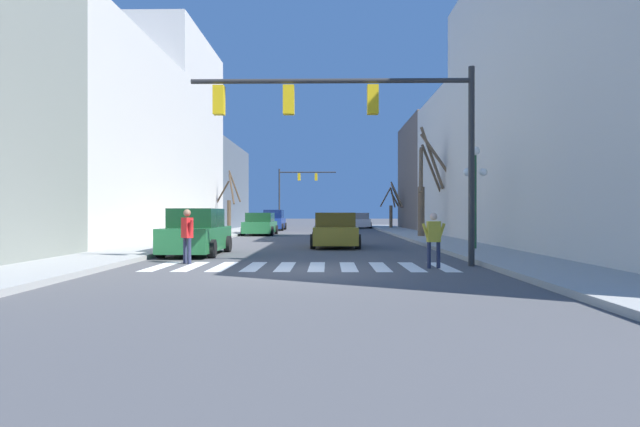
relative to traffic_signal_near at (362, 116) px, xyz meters
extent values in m
plane|color=#4C4C4F|center=(-1.75, -1.29, -4.35)|extent=(240.00, 240.00, 0.00)
cube|color=#9E9E99|center=(-8.27, -1.29, -4.27)|extent=(2.70, 90.00, 0.15)
cube|color=#9E9E99|center=(4.77, -1.29, -4.27)|extent=(2.70, 90.00, 0.15)
cube|color=beige|center=(-12.62, 9.34, 0.67)|extent=(6.00, 12.14, 10.03)
cube|color=beige|center=(-12.62, 20.86, 2.58)|extent=(6.00, 10.88, 13.85)
cube|color=#515B66|center=(-12.62, 32.89, -0.37)|extent=(6.00, 13.19, 7.95)
cube|color=beige|center=(9.12, 10.79, 2.23)|extent=(6.00, 8.78, 13.16)
cube|color=beige|center=(9.12, 20.19, 0.43)|extent=(6.00, 10.02, 9.55)
cube|color=#66564C|center=(9.12, 30.78, 0.55)|extent=(6.00, 11.17, 9.79)
cube|color=white|center=(-5.80, -0.24, -4.34)|extent=(0.45, 2.60, 0.01)
cube|color=white|center=(-4.90, -0.24, -4.34)|extent=(0.45, 2.60, 0.01)
cube|color=white|center=(-4.00, -0.24, -4.34)|extent=(0.45, 2.60, 0.01)
cube|color=white|center=(-3.10, -0.24, -4.34)|extent=(0.45, 2.60, 0.01)
cube|color=white|center=(-2.20, -0.24, -4.34)|extent=(0.45, 2.60, 0.01)
cube|color=white|center=(-1.30, -0.24, -4.34)|extent=(0.45, 2.60, 0.01)
cube|color=white|center=(-0.40, -0.24, -4.34)|extent=(0.45, 2.60, 0.01)
cube|color=white|center=(0.50, -0.24, -4.34)|extent=(0.45, 2.60, 0.01)
cube|color=white|center=(1.40, -0.24, -4.34)|extent=(0.45, 2.60, 0.01)
cube|color=white|center=(2.30, -0.24, -4.34)|extent=(0.45, 2.60, 0.01)
cylinder|color=#2D2D2D|center=(3.17, 0.00, -1.46)|extent=(0.18, 0.18, 5.78)
cylinder|color=#2D2D2D|center=(-0.90, 0.00, 1.03)|extent=(8.15, 0.14, 0.14)
cube|color=yellow|center=(0.32, 0.00, 0.48)|extent=(0.32, 0.28, 0.84)
cube|color=yellow|center=(-2.13, 0.00, 0.48)|extent=(0.32, 0.28, 0.84)
cube|color=yellow|center=(-4.16, 0.00, 0.48)|extent=(0.32, 0.28, 0.84)
cylinder|color=#2D2D2D|center=(-6.67, 43.44, -1.01)|extent=(0.18, 0.18, 6.67)
cylinder|color=#2D2D2D|center=(-3.38, 43.44, 1.93)|extent=(6.59, 0.14, 0.14)
cube|color=yellow|center=(-4.36, 43.44, 1.38)|extent=(0.32, 0.28, 0.84)
cube|color=yellow|center=(-2.39, 43.44, 1.38)|extent=(0.32, 0.28, 0.84)
cylinder|color=#1E4C2D|center=(4.78, 5.14, -2.37)|extent=(0.12, 0.12, 3.64)
sphere|color=white|center=(4.78, 5.14, -0.37)|extent=(0.36, 0.36, 0.36)
sphere|color=white|center=(4.46, 5.14, -1.21)|extent=(0.31, 0.31, 0.31)
sphere|color=white|center=(5.10, 5.14, -1.21)|extent=(0.31, 0.31, 0.31)
cube|color=silver|center=(2.23, 36.32, -3.79)|extent=(1.87, 4.67, 0.75)
cube|color=slate|center=(2.23, 36.32, -3.11)|extent=(1.72, 2.43, 0.62)
cylinder|color=black|center=(1.28, 37.76, -4.03)|extent=(0.22, 0.64, 0.64)
cylinder|color=black|center=(3.19, 37.76, -4.03)|extent=(0.22, 0.64, 0.64)
cylinder|color=black|center=(1.28, 34.87, -4.03)|extent=(0.22, 0.64, 0.64)
cylinder|color=black|center=(3.19, 34.87, -4.03)|extent=(0.22, 0.64, 0.64)
cube|color=navy|center=(-5.81, 29.77, -3.72)|extent=(1.72, 4.74, 0.90)
cube|color=#0E1C46|center=(-5.81, 29.77, -2.90)|extent=(1.58, 2.46, 0.74)
cylinder|color=black|center=(-6.69, 31.24, -4.03)|extent=(0.22, 0.64, 0.64)
cylinder|color=black|center=(-4.94, 31.24, -4.03)|extent=(0.22, 0.64, 0.64)
cylinder|color=black|center=(-6.69, 28.30, -4.03)|extent=(0.22, 0.64, 0.64)
cylinder|color=black|center=(-4.94, 28.30, -4.03)|extent=(0.22, 0.64, 0.64)
cube|color=#A38423|center=(-0.67, 8.05, -3.79)|extent=(1.89, 4.26, 0.76)
cube|color=#594813|center=(-0.67, 8.05, -3.10)|extent=(1.74, 2.22, 0.62)
cylinder|color=black|center=(-1.63, 9.37, -4.03)|extent=(0.22, 0.64, 0.64)
cylinder|color=black|center=(0.30, 9.37, -4.03)|extent=(0.22, 0.64, 0.64)
cylinder|color=black|center=(-1.63, 6.73, -4.03)|extent=(0.22, 0.64, 0.64)
cylinder|color=black|center=(0.30, 6.73, -4.03)|extent=(0.22, 0.64, 0.64)
cube|color=#236B38|center=(-5.81, 3.74, -3.75)|extent=(1.72, 4.28, 0.84)
cube|color=#133A1E|center=(-5.81, 3.74, -2.99)|extent=(1.58, 2.23, 0.69)
cylinder|color=black|center=(-6.69, 5.07, -4.03)|extent=(0.22, 0.64, 0.64)
cylinder|color=black|center=(-4.93, 5.07, -4.03)|extent=(0.22, 0.64, 0.64)
cylinder|color=black|center=(-6.69, 2.42, -4.03)|extent=(0.22, 0.64, 0.64)
cylinder|color=black|center=(-4.93, 2.42, -4.03)|extent=(0.22, 0.64, 0.64)
cube|color=#236B38|center=(-5.73, 20.26, -3.79)|extent=(1.89, 4.67, 0.76)
cube|color=#133A1E|center=(-5.73, 20.26, -3.10)|extent=(1.74, 2.43, 0.62)
cylinder|color=black|center=(-6.69, 21.71, -4.03)|extent=(0.22, 0.64, 0.64)
cylinder|color=black|center=(-4.76, 21.71, -4.03)|extent=(0.22, 0.64, 0.64)
cylinder|color=black|center=(-6.69, 18.82, -4.03)|extent=(0.22, 0.64, 0.64)
cylinder|color=black|center=(-4.76, 18.82, -4.03)|extent=(0.22, 0.64, 0.64)
cylinder|color=#282D47|center=(-5.17, 0.49, -3.96)|extent=(0.12, 0.12, 0.78)
cylinder|color=#282D47|center=(-5.36, 0.70, -3.96)|extent=(0.12, 0.12, 0.78)
cube|color=red|center=(-5.27, 0.59, -3.26)|extent=(0.42, 0.43, 0.62)
sphere|color=#8C664C|center=(-5.27, 0.59, -2.81)|extent=(0.22, 0.22, 0.22)
cylinder|color=red|center=(-5.12, 0.43, -3.30)|extent=(0.24, 0.26, 0.60)
cylinder|color=red|center=(-5.41, 0.76, -3.30)|extent=(0.24, 0.26, 0.60)
cylinder|color=#282D47|center=(1.83, -0.58, -3.98)|extent=(0.11, 0.11, 0.73)
cylinder|color=#282D47|center=(2.09, -0.57, -3.98)|extent=(0.11, 0.11, 0.73)
cube|color=gold|center=(1.96, -0.58, -3.33)|extent=(0.37, 0.22, 0.58)
sphere|color=beige|center=(1.96, -0.58, -2.91)|extent=(0.21, 0.21, 0.21)
cylinder|color=gold|center=(1.75, -0.59, -3.37)|extent=(0.25, 0.09, 0.56)
cylinder|color=gold|center=(2.16, -0.57, -3.37)|extent=(0.25, 0.09, 0.56)
cylinder|color=brown|center=(4.99, 33.02, -3.15)|extent=(0.31, 0.31, 2.10)
cylinder|color=brown|center=(5.42, 33.43, -1.50)|extent=(0.95, 1.01, 1.44)
cylinder|color=brown|center=(5.24, 33.40, -1.37)|extent=(0.63, 0.92, 1.86)
cylinder|color=brown|center=(4.51, 33.23, -1.28)|extent=(1.09, 0.59, 1.94)
cylinder|color=brown|center=(5.65, 33.77, -1.25)|extent=(1.36, 1.71, 2.45)
cylinder|color=brown|center=(5.49, 32.54, -1.08)|extent=(1.12, 1.12, 2.51)
cylinder|color=brown|center=(4.64, 15.73, -2.71)|extent=(0.41, 0.41, 2.97)
cylinder|color=brown|center=(4.74, 16.24, -0.10)|extent=(0.41, 1.23, 2.58)
cylinder|color=brown|center=(5.35, 15.93, 0.53)|extent=(1.58, 0.58, 3.79)
cylinder|color=brown|center=(5.43, 16.49, -0.07)|extent=(1.62, 1.72, 2.87)
cylinder|color=brown|center=(4.41, 14.73, -0.33)|extent=(0.58, 2.13, 2.75)
cylinder|color=brown|center=(5.76, 15.66, 0.32)|extent=(2.39, 0.32, 3.40)
cylinder|color=#473828|center=(-8.58, 23.59, -3.02)|extent=(0.29, 0.29, 2.35)
cylinder|color=#473828|center=(-9.13, 23.90, -1.18)|extent=(1.18, 0.79, 1.70)
cylinder|color=#473828|center=(-8.14, 23.52, -0.76)|extent=(1.01, 0.27, 2.45)
cylinder|color=#473828|center=(-8.25, 22.93, -0.99)|extent=(0.75, 1.45, 2.40)
camera|label=1|loc=(-0.97, -14.48, -2.81)|focal=28.00mm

